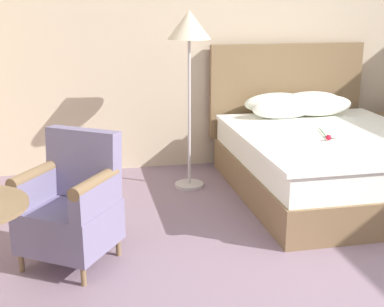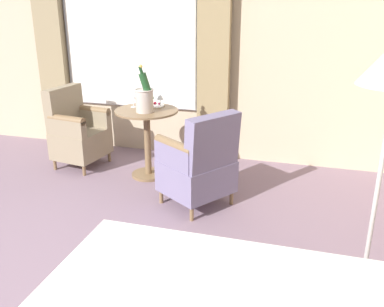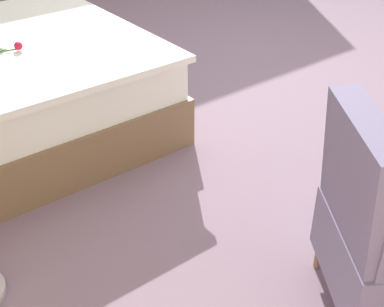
{
  "view_description": "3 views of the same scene",
  "coord_description": "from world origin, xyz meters",
  "views": [
    {
      "loc": [
        -1.97,
        -2.28,
        1.78
      ],
      "look_at": [
        -1.22,
        1.22,
        0.72
      ],
      "focal_mm": 50.0,
      "sensor_mm": 36.0,
      "label": 1
    },
    {
      "loc": [
        1.41,
        2.13,
        1.84
      ],
      "look_at": [
        -1.37,
        1.33,
        0.77
      ],
      "focal_mm": 40.0,
      "sensor_mm": 36.0,
      "label": 2
    },
    {
      "loc": [
        -2.82,
        2.76,
        1.77
      ],
      "look_at": [
        -1.5,
        1.74,
        0.69
      ],
      "focal_mm": 50.0,
      "sensor_mm": 36.0,
      "label": 3
    }
  ],
  "objects": [
    {
      "name": "ground_plane",
      "position": [
        0.0,
        0.0,
        0.0
      ],
      "size": [
        8.26,
        8.26,
        0.0
      ],
      "primitive_type": "plane",
      "color": "gray"
    }
  ]
}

